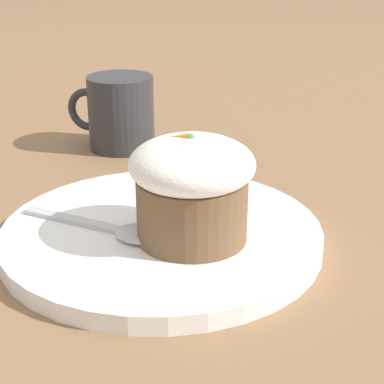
% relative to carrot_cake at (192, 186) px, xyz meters
% --- Properties ---
extents(ground_plane, '(4.00, 4.00, 0.00)m').
position_rel_carrot_cake_xyz_m(ground_plane, '(0.03, -0.01, -0.06)').
color(ground_plane, '#846042').
extents(dessert_plate, '(0.26, 0.26, 0.01)m').
position_rel_carrot_cake_xyz_m(dessert_plate, '(0.03, -0.01, -0.05)').
color(dessert_plate, white).
rests_on(dessert_plate, ground_plane).
extents(carrot_cake, '(0.10, 0.10, 0.09)m').
position_rel_carrot_cake_xyz_m(carrot_cake, '(0.00, 0.00, 0.00)').
color(carrot_cake, brown).
rests_on(carrot_cake, dessert_plate).
extents(spoon, '(0.14, 0.04, 0.01)m').
position_rel_carrot_cake_xyz_m(spoon, '(0.05, 0.01, -0.04)').
color(spoon, '#B7B7BC').
rests_on(spoon, dessert_plate).
extents(coffee_cup, '(0.11, 0.08, 0.08)m').
position_rel_carrot_cake_xyz_m(coffee_cup, '(0.16, -0.23, -0.02)').
color(coffee_cup, '#2D2D33').
rests_on(coffee_cup, ground_plane).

